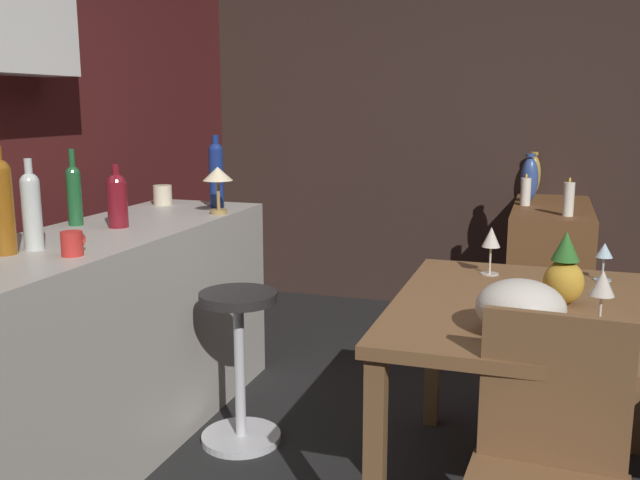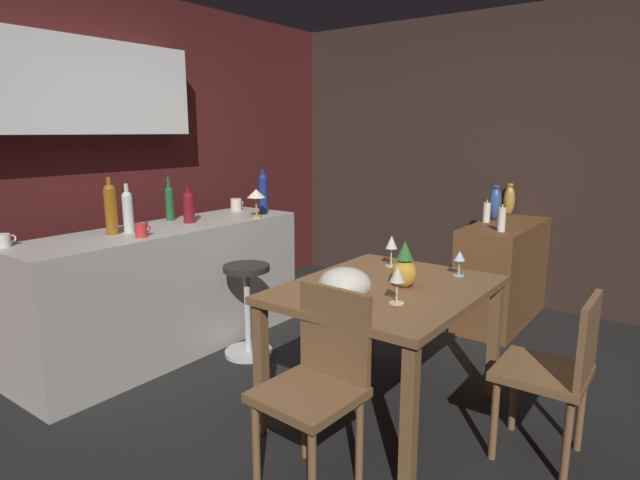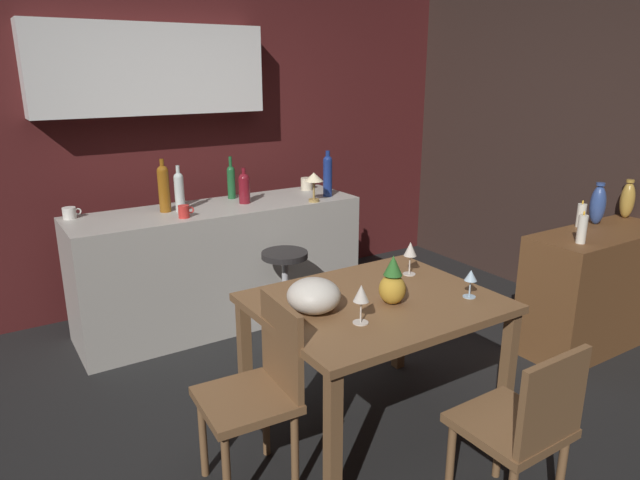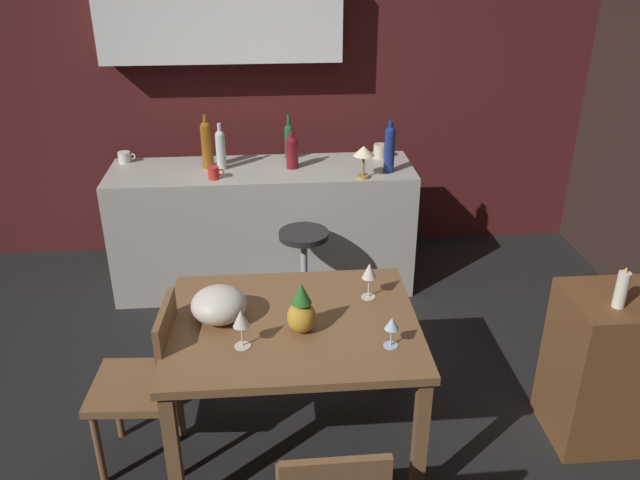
{
  "view_description": "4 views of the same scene",
  "coord_description": "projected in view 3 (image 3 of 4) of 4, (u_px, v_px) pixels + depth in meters",
  "views": [
    {
      "loc": [
        -2.3,
        -0.29,
        1.41
      ],
      "look_at": [
        0.29,
        0.55,
        0.87
      ],
      "focal_mm": 39.25,
      "sensor_mm": 36.0,
      "label": 1
    },
    {
      "loc": [
        -2.3,
        -1.6,
        1.55
      ],
      "look_at": [
        0.39,
        0.39,
        0.86
      ],
      "focal_mm": 29.52,
      "sensor_mm": 36.0,
      "label": 2
    },
    {
      "loc": [
        -1.58,
        -2.38,
        1.86
      ],
      "look_at": [
        0.28,
        0.54,
        0.81
      ],
      "focal_mm": 31.96,
      "sensor_mm": 36.0,
      "label": 3
    },
    {
      "loc": [
        0.01,
        -2.84,
        2.41
      ],
      "look_at": [
        0.28,
        0.48,
        0.78
      ],
      "focal_mm": 36.27,
      "sensor_mm": 36.0,
      "label": 4
    }
  ],
  "objects": [
    {
      "name": "ground_plane",
      "position": [
        329.0,
        406.0,
        3.27
      ],
      "size": [
        9.0,
        9.0,
        0.0
      ],
      "primitive_type": "plane",
      "color": "black"
    },
    {
      "name": "wall_kitchen_back",
      "position": [
        179.0,
        127.0,
        4.5
      ],
      "size": [
        5.2,
        0.33,
        2.6
      ],
      "color": "#4C1919",
      "rests_on": "ground_plane"
    },
    {
      "name": "wall_side_right",
      "position": [
        581.0,
        143.0,
        4.45
      ],
      "size": [
        0.1,
        4.4,
        2.6
      ],
      "primitive_type": "cube",
      "color": "#33231E",
      "rests_on": "ground_plane"
    },
    {
      "name": "dining_table",
      "position": [
        375.0,
        315.0,
        2.9
      ],
      "size": [
        1.18,
        0.95,
        0.74
      ],
      "color": "brown",
      "rests_on": "ground_plane"
    },
    {
      "name": "kitchen_counter",
      "position": [
        221.0,
        265.0,
        4.24
      ],
      "size": [
        2.1,
        0.6,
        0.9
      ],
      "primitive_type": "cube",
      "color": "#B2ADA3",
      "rests_on": "ground_plane"
    },
    {
      "name": "sideboard_cabinet",
      "position": [
        595.0,
        289.0,
        3.89
      ],
      "size": [
        1.1,
        0.44,
        0.82
      ],
      "primitive_type": "cube",
      "color": "brown",
      "rests_on": "ground_plane"
    },
    {
      "name": "chair_near_window",
      "position": [
        259.0,
        388.0,
        2.55
      ],
      "size": [
        0.42,
        0.42,
        0.88
      ],
      "color": "brown",
      "rests_on": "ground_plane"
    },
    {
      "name": "chair_by_doorway",
      "position": [
        522.0,
        426.0,
        2.31
      ],
      "size": [
        0.4,
        0.4,
        0.83
      ],
      "color": "brown",
      "rests_on": "ground_plane"
    },
    {
      "name": "bar_stool",
      "position": [
        285.0,
        293.0,
        3.99
      ],
      "size": [
        0.34,
        0.34,
        0.65
      ],
      "color": "#262323",
      "rests_on": "ground_plane"
    },
    {
      "name": "wine_glass_left",
      "position": [
        471.0,
        277.0,
        2.87
      ],
      "size": [
        0.07,
        0.07,
        0.15
      ],
      "color": "silver",
      "rests_on": "dining_table"
    },
    {
      "name": "wine_glass_right",
      "position": [
        361.0,
        295.0,
        2.57
      ],
      "size": [
        0.07,
        0.07,
        0.19
      ],
      "color": "silver",
      "rests_on": "dining_table"
    },
    {
      "name": "wine_glass_center",
      "position": [
        410.0,
        250.0,
        3.18
      ],
      "size": [
        0.07,
        0.07,
        0.19
      ],
      "color": "silver",
      "rests_on": "dining_table"
    },
    {
      "name": "pineapple_centerpiece",
      "position": [
        392.0,
        283.0,
        2.8
      ],
      "size": [
        0.13,
        0.13,
        0.25
      ],
      "color": "gold",
      "rests_on": "dining_table"
    },
    {
      "name": "fruit_bowl",
      "position": [
        314.0,
        296.0,
        2.71
      ],
      "size": [
        0.26,
        0.26,
        0.16
      ],
      "primitive_type": "ellipsoid",
      "color": "beige",
      "rests_on": "dining_table"
    },
    {
      "name": "wine_bottle_ruby",
      "position": [
        244.0,
        187.0,
        4.18
      ],
      "size": [
        0.08,
        0.08,
        0.26
      ],
      "color": "maroon",
      "rests_on": "kitchen_counter"
    },
    {
      "name": "wine_bottle_cobalt",
      "position": [
        328.0,
        174.0,
        4.4
      ],
      "size": [
        0.07,
        0.07,
        0.36
      ],
      "color": "navy",
      "rests_on": "kitchen_counter"
    },
    {
      "name": "wine_bottle_green",
      "position": [
        231.0,
        180.0,
        4.33
      ],
      "size": [
        0.06,
        0.06,
        0.32
      ],
      "color": "#1E592D",
      "rests_on": "kitchen_counter"
    },
    {
      "name": "wine_bottle_clear",
      "position": [
        179.0,
        190.0,
        3.94
      ],
      "size": [
        0.07,
        0.07,
        0.32
      ],
      "color": "silver",
      "rests_on": "kitchen_counter"
    },
    {
      "name": "wine_bottle_amber",
      "position": [
        164.0,
        187.0,
        3.92
      ],
      "size": [
        0.08,
        0.08,
        0.37
      ],
      "color": "#8C5114",
      "rests_on": "kitchen_counter"
    },
    {
      "name": "cup_white",
      "position": [
        70.0,
        213.0,
        3.78
      ],
      "size": [
        0.12,
        0.09,
        0.08
      ],
      "color": "white",
      "rests_on": "kitchen_counter"
    },
    {
      "name": "cup_red",
      "position": [
        184.0,
        212.0,
        3.8
      ],
      "size": [
        0.11,
        0.07,
        0.08
      ],
      "color": "red",
      "rests_on": "kitchen_counter"
    },
    {
      "name": "cup_cream",
      "position": [
        307.0,
        184.0,
        4.67
      ],
      "size": [
        0.13,
        0.09,
        0.1
      ],
      "color": "beige",
      "rests_on": "kitchen_counter"
    },
    {
      "name": "counter_lamp",
      "position": [
        314.0,
        179.0,
        4.22
      ],
      "size": [
        0.14,
        0.14,
        0.22
      ],
      "color": "#A58447",
      "rests_on": "kitchen_counter"
    },
    {
      "name": "pillar_candle_tall",
      "position": [
        581.0,
        215.0,
        3.86
      ],
      "size": [
        0.06,
        0.06,
        0.19
      ],
      "color": "white",
      "rests_on": "sideboard_cabinet"
    },
    {
      "name": "pillar_candle_short",
      "position": [
        582.0,
        229.0,
        3.5
      ],
      "size": [
        0.06,
        0.06,
        0.2
      ],
      "color": "white",
      "rests_on": "sideboard_cabinet"
    },
    {
      "name": "vase_brass",
      "position": [
        627.0,
        200.0,
        4.08
      ],
      "size": [
        0.1,
        0.1,
        0.28
      ],
      "color": "#B78C38",
      "rests_on": "sideboard_cabinet"
    },
    {
      "name": "vase_ceramic_blue",
      "position": [
        598.0,
        205.0,
        3.92
      ],
      "size": [
        0.1,
        0.1,
        0.29
      ],
      "color": "#334C8C",
      "rests_on": "sideboard_cabinet"
    }
  ]
}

